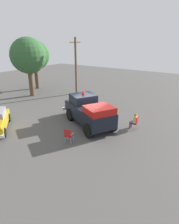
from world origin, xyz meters
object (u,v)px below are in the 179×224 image
(oak_tree_right, at_px, (28,56))
(oak_tree_distant, at_px, (35,56))
(utility_pole, at_px, (76,65))
(lawn_chair_by_car, at_px, (68,135))
(vintage_fire_truck, at_px, (88,111))
(lawn_chair_near_truck, at_px, (136,122))
(spectator_seated, at_px, (134,120))

(oak_tree_right, xyz_separation_m, oak_tree_distant, (2.97, 2.41, -0.26))
(utility_pole, bearing_deg, oak_tree_right, 134.90)
(lawn_chair_by_car, distance_m, oak_tree_right, 13.51)
(vintage_fire_truck, height_order, lawn_chair_near_truck, vintage_fire_truck)
(spectator_seated, xyz_separation_m, oak_tree_distant, (4.80, 16.43, 3.81))
(lawn_chair_near_truck, distance_m, oak_tree_distant, 17.67)
(vintage_fire_truck, distance_m, lawn_chair_by_car, 3.31)
(lawn_chair_near_truck, bearing_deg, oak_tree_right, 82.69)
(vintage_fire_truck, bearing_deg, lawn_chair_near_truck, -69.28)
(vintage_fire_truck, bearing_deg, oak_tree_distant, 64.75)
(vintage_fire_truck, distance_m, utility_pole, 10.00)
(spectator_seated, height_order, utility_pole, utility_pole)
(spectator_seated, height_order, oak_tree_distant, oak_tree_distant)
(spectator_seated, bearing_deg, lawn_chair_near_truck, -85.83)
(spectator_seated, relative_size, utility_pole, 0.19)
(spectator_seated, bearing_deg, oak_tree_distant, 73.71)
(lawn_chair_near_truck, xyz_separation_m, oak_tree_right, (1.82, 14.15, 4.17))
(vintage_fire_truck, height_order, spectator_seated, vintage_fire_truck)
(lawn_chair_near_truck, distance_m, oak_tree_right, 14.86)
(lawn_chair_by_car, bearing_deg, spectator_seated, -32.16)
(vintage_fire_truck, relative_size, spectator_seated, 4.85)
(lawn_chair_near_truck, relative_size, spectator_seated, 0.79)
(lawn_chair_by_car, xyz_separation_m, oak_tree_distant, (9.34, 13.57, 3.92))
(lawn_chair_by_car, relative_size, spectator_seated, 0.79)
(oak_tree_right, bearing_deg, oak_tree_distant, 38.98)
(vintage_fire_truck, xyz_separation_m, utility_pole, (7.05, 6.69, 2.36))
(spectator_seated, height_order, oak_tree_right, oak_tree_right)
(vintage_fire_truck, height_order, oak_tree_distant, oak_tree_distant)
(vintage_fire_truck, xyz_separation_m, oak_tree_distant, (6.13, 13.00, 3.31))
(lawn_chair_near_truck, bearing_deg, lawn_chair_by_car, 146.73)
(vintage_fire_truck, distance_m, oak_tree_right, 11.62)
(lawn_chair_near_truck, bearing_deg, vintage_fire_truck, 110.72)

